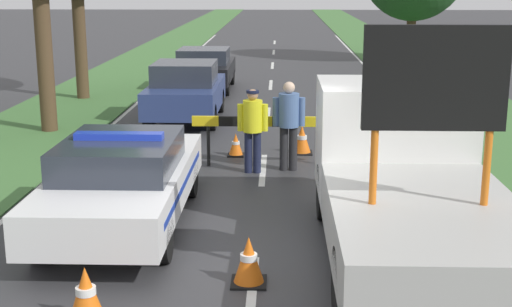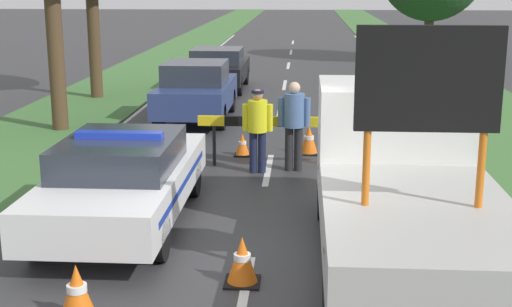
{
  "view_description": "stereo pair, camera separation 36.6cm",
  "coord_description": "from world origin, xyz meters",
  "px_view_note": "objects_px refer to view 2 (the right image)",
  "views": [
    {
      "loc": [
        0.32,
        -9.32,
        3.76
      ],
      "look_at": [
        -0.04,
        1.49,
        1.1
      ],
      "focal_mm": 50.0,
      "sensor_mm": 36.0,
      "label": 1
    },
    {
      "loc": [
        0.69,
        -9.3,
        3.76
      ],
      "look_at": [
        -0.04,
        1.49,
        1.1
      ],
      "focal_mm": 50.0,
      "sensor_mm": 36.0,
      "label": 2
    }
  ],
  "objects_px": {
    "traffic_cone_lane_edge": "(242,260)",
    "queued_car_sedan_black": "(218,68)",
    "work_truck": "(404,178)",
    "traffic_cone_near_police": "(242,145)",
    "police_officer": "(258,124)",
    "road_barrier": "(278,125)",
    "traffic_cone_centre_front": "(77,292)",
    "traffic_cone_behind_barrier": "(309,140)",
    "police_car": "(123,178)",
    "pedestrian_civilian": "(294,119)",
    "queued_car_hatch_blue": "(196,91)"
  },
  "relations": [
    {
      "from": "traffic_cone_near_police",
      "to": "traffic_cone_lane_edge",
      "type": "distance_m",
      "value": 6.71
    },
    {
      "from": "traffic_cone_centre_front",
      "to": "traffic_cone_behind_barrier",
      "type": "relative_size",
      "value": 1.04
    },
    {
      "from": "traffic_cone_centre_front",
      "to": "queued_car_sedan_black",
      "type": "distance_m",
      "value": 17.22
    },
    {
      "from": "pedestrian_civilian",
      "to": "queued_car_hatch_blue",
      "type": "xyz_separation_m",
      "value": [
        -2.72,
        5.07,
        -0.25
      ]
    },
    {
      "from": "police_officer",
      "to": "traffic_cone_lane_edge",
      "type": "distance_m",
      "value": 5.36
    },
    {
      "from": "police_officer",
      "to": "queued_car_sedan_black",
      "type": "relative_size",
      "value": 0.41
    },
    {
      "from": "traffic_cone_near_police",
      "to": "queued_car_hatch_blue",
      "type": "relative_size",
      "value": 0.12
    },
    {
      "from": "police_car",
      "to": "traffic_cone_behind_barrier",
      "type": "relative_size",
      "value": 7.79
    },
    {
      "from": "traffic_cone_behind_barrier",
      "to": "traffic_cone_lane_edge",
      "type": "relative_size",
      "value": 1.01
    },
    {
      "from": "traffic_cone_centre_front",
      "to": "traffic_cone_behind_barrier",
      "type": "distance_m",
      "value": 8.46
    },
    {
      "from": "traffic_cone_behind_barrier",
      "to": "queued_car_sedan_black",
      "type": "bearing_deg",
      "value": 108.71
    },
    {
      "from": "traffic_cone_behind_barrier",
      "to": "queued_car_sedan_black",
      "type": "xyz_separation_m",
      "value": [
        -3.1,
        9.17,
        0.44
      ]
    },
    {
      "from": "work_truck",
      "to": "traffic_cone_near_police",
      "type": "distance_m",
      "value": 6.13
    },
    {
      "from": "traffic_cone_near_police",
      "to": "pedestrian_civilian",
      "type": "bearing_deg",
      "value": -45.79
    },
    {
      "from": "road_barrier",
      "to": "pedestrian_civilian",
      "type": "bearing_deg",
      "value": -44.21
    },
    {
      "from": "traffic_cone_lane_edge",
      "to": "work_truck",
      "type": "bearing_deg",
      "value": 30.33
    },
    {
      "from": "traffic_cone_lane_edge",
      "to": "police_car",
      "type": "bearing_deg",
      "value": 133.49
    },
    {
      "from": "police_car",
      "to": "pedestrian_civilian",
      "type": "xyz_separation_m",
      "value": [
        2.6,
        3.37,
        0.32
      ]
    },
    {
      "from": "road_barrier",
      "to": "queued_car_hatch_blue",
      "type": "relative_size",
      "value": 0.81
    },
    {
      "from": "road_barrier",
      "to": "traffic_cone_near_police",
      "type": "xyz_separation_m",
      "value": [
        -0.8,
        0.86,
        -0.62
      ]
    },
    {
      "from": "road_barrier",
      "to": "queued_car_hatch_blue",
      "type": "distance_m",
      "value": 5.33
    },
    {
      "from": "queued_car_hatch_blue",
      "to": "traffic_cone_centre_front",
      "type": "bearing_deg",
      "value": 91.87
    },
    {
      "from": "traffic_cone_lane_edge",
      "to": "queued_car_hatch_blue",
      "type": "height_order",
      "value": "queued_car_hatch_blue"
    },
    {
      "from": "pedestrian_civilian",
      "to": "work_truck",
      "type": "bearing_deg",
      "value": -93.31
    },
    {
      "from": "road_barrier",
      "to": "pedestrian_civilian",
      "type": "height_order",
      "value": "pedestrian_civilian"
    },
    {
      "from": "work_truck",
      "to": "traffic_cone_lane_edge",
      "type": "relative_size",
      "value": 9.06
    },
    {
      "from": "road_barrier",
      "to": "police_car",
      "type": "bearing_deg",
      "value": -123.7
    },
    {
      "from": "road_barrier",
      "to": "traffic_cone_lane_edge",
      "type": "distance_m",
      "value": 5.86
    },
    {
      "from": "traffic_cone_behind_barrier",
      "to": "police_car",
      "type": "bearing_deg",
      "value": -121.3
    },
    {
      "from": "police_officer",
      "to": "pedestrian_civilian",
      "type": "distance_m",
      "value": 0.74
    },
    {
      "from": "police_officer",
      "to": "queued_car_sedan_black",
      "type": "bearing_deg",
      "value": -59.59
    },
    {
      "from": "road_barrier",
      "to": "pedestrian_civilian",
      "type": "xyz_separation_m",
      "value": [
        0.33,
        -0.3,
        0.19
      ]
    },
    {
      "from": "traffic_cone_near_police",
      "to": "traffic_cone_centre_front",
      "type": "xyz_separation_m",
      "value": [
        -1.2,
        -7.78,
        0.08
      ]
    },
    {
      "from": "traffic_cone_near_police",
      "to": "queued_car_sedan_black",
      "type": "height_order",
      "value": "queued_car_sedan_black"
    },
    {
      "from": "police_officer",
      "to": "traffic_cone_centre_front",
      "type": "xyz_separation_m",
      "value": [
        -1.62,
        -6.4,
        -0.67
      ]
    },
    {
      "from": "traffic_cone_lane_edge",
      "to": "queued_car_sedan_black",
      "type": "xyz_separation_m",
      "value": [
        -2.23,
        16.12,
        0.44
      ]
    },
    {
      "from": "queued_car_hatch_blue",
      "to": "road_barrier",
      "type": "bearing_deg",
      "value": 116.57
    },
    {
      "from": "police_officer",
      "to": "queued_car_hatch_blue",
      "type": "distance_m",
      "value": 5.65
    },
    {
      "from": "traffic_cone_near_police",
      "to": "road_barrier",
      "type": "bearing_deg",
      "value": -47.15
    },
    {
      "from": "traffic_cone_behind_barrier",
      "to": "queued_car_hatch_blue",
      "type": "xyz_separation_m",
      "value": [
        -3.03,
        3.64,
        0.49
      ]
    },
    {
      "from": "traffic_cone_near_police",
      "to": "queued_car_sedan_black",
      "type": "xyz_separation_m",
      "value": [
        -1.66,
        9.43,
        0.51
      ]
    },
    {
      "from": "work_truck",
      "to": "road_barrier",
      "type": "xyz_separation_m",
      "value": [
        -1.92,
        4.57,
        -0.21
      ]
    },
    {
      "from": "road_barrier",
      "to": "traffic_cone_near_police",
      "type": "relative_size",
      "value": 6.58
    },
    {
      "from": "queued_car_sedan_black",
      "to": "traffic_cone_behind_barrier",
      "type": "bearing_deg",
      "value": 108.71
    },
    {
      "from": "road_barrier",
      "to": "work_truck",
      "type": "bearing_deg",
      "value": -69.23
    },
    {
      "from": "pedestrian_civilian",
      "to": "traffic_cone_centre_front",
      "type": "relative_size",
      "value": 2.73
    },
    {
      "from": "work_truck",
      "to": "queued_car_hatch_blue",
      "type": "bearing_deg",
      "value": -61.7
    },
    {
      "from": "queued_car_sedan_black",
      "to": "police_car",
      "type": "bearing_deg",
      "value": 90.78
    },
    {
      "from": "work_truck",
      "to": "police_car",
      "type": "bearing_deg",
      "value": -8.57
    },
    {
      "from": "work_truck",
      "to": "police_officer",
      "type": "height_order",
      "value": "work_truck"
    }
  ]
}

